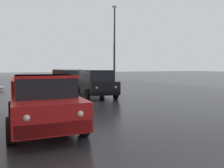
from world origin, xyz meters
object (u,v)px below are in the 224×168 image
object	(u,v)px
pickup_truck_red_approaching_near_lane	(43,101)
suv_white_parked_kerbside_mid	(66,79)
suv_black_parked_kerbside_close	(95,82)
street_lamp_post	(114,45)

from	to	relation	value
pickup_truck_red_approaching_near_lane	suv_white_parked_kerbside_mid	world-z (taller)	suv_white_parked_kerbside_mid
suv_black_parked_kerbside_close	street_lamp_post	size ratio (longest dim) A/B	0.69
suv_black_parked_kerbside_close	suv_white_parked_kerbside_mid	world-z (taller)	same
pickup_truck_red_approaching_near_lane	suv_black_parked_kerbside_close	world-z (taller)	suv_black_parked_kerbside_close
suv_black_parked_kerbside_close	street_lamp_post	distance (m)	3.91
pickup_truck_red_approaching_near_lane	suv_black_parked_kerbside_close	distance (m)	8.11
pickup_truck_red_approaching_near_lane	street_lamp_post	world-z (taller)	street_lamp_post
suv_black_parked_kerbside_close	suv_white_parked_kerbside_mid	size ratio (longest dim) A/B	0.99
pickup_truck_red_approaching_near_lane	street_lamp_post	bearing A→B (deg)	50.92
pickup_truck_red_approaching_near_lane	street_lamp_post	size ratio (longest dim) A/B	0.76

